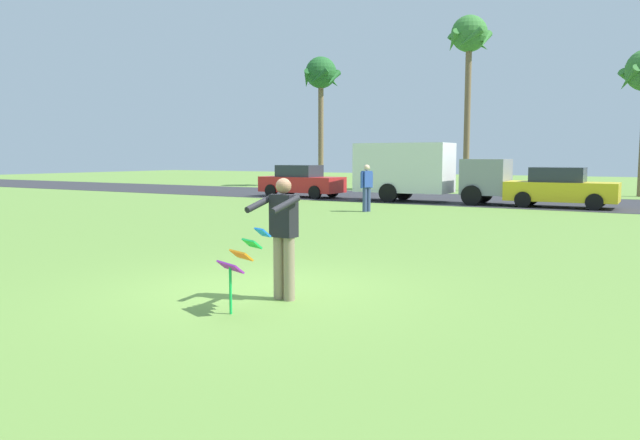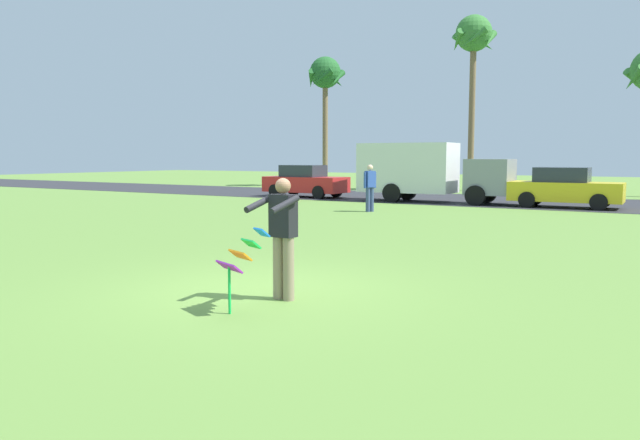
% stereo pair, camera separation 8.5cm
% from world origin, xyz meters
% --- Properties ---
extents(ground_plane, '(120.00, 120.00, 0.00)m').
position_xyz_m(ground_plane, '(0.00, 0.00, 0.00)').
color(ground_plane, olive).
extents(road_strip, '(120.00, 8.00, 0.01)m').
position_xyz_m(road_strip, '(0.00, 20.76, 0.01)').
color(road_strip, '#2D2D33').
rests_on(road_strip, ground).
extents(person_kite_flyer, '(0.56, 0.67, 1.73)m').
position_xyz_m(person_kite_flyer, '(0.63, -0.30, 0.95)').
color(person_kite_flyer, gray).
rests_on(person_kite_flyer, ground).
extents(kite_held, '(0.58, 0.72, 1.09)m').
position_xyz_m(kite_held, '(0.56, -1.15, 0.72)').
color(kite_held, blue).
rests_on(kite_held, ground).
extents(parked_car_red, '(4.24, 1.91, 1.60)m').
position_xyz_m(parked_car_red, '(-10.93, 18.36, 0.77)').
color(parked_car_red, red).
rests_on(parked_car_red, ground).
extents(parked_truck_grey_van, '(6.76, 2.26, 2.62)m').
position_xyz_m(parked_truck_grey_van, '(-4.58, 18.36, 1.41)').
color(parked_truck_grey_van, gray).
rests_on(parked_truck_grey_van, ground).
extents(parked_car_yellow, '(4.23, 1.89, 1.60)m').
position_xyz_m(parked_car_yellow, '(1.29, 18.36, 0.77)').
color(parked_car_yellow, yellow).
rests_on(parked_car_yellow, ground).
extents(palm_tree_left_near, '(2.58, 2.71, 8.70)m').
position_xyz_m(palm_tree_left_near, '(-15.86, 28.64, 7.27)').
color(palm_tree_left_near, brown).
rests_on(palm_tree_left_near, ground).
extents(palm_tree_right_near, '(2.58, 2.71, 10.19)m').
position_xyz_m(palm_tree_right_near, '(-5.67, 28.38, 8.63)').
color(palm_tree_right_near, brown).
rests_on(palm_tree_right_near, ground).
extents(person_walker_near, '(0.34, 0.53, 1.73)m').
position_xyz_m(person_walker_near, '(-4.53, 12.78, 0.93)').
color(person_walker_near, '#384772').
rests_on(person_walker_near, ground).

